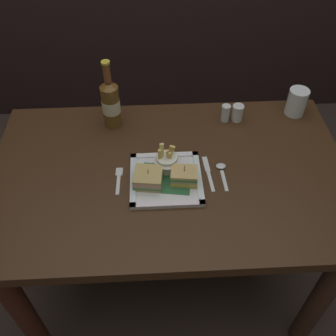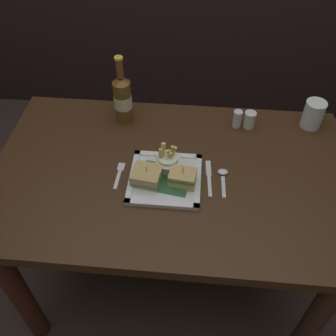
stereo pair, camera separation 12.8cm
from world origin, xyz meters
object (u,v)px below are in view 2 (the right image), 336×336
water_glass (313,116)px  knife (209,176)px  sandwich_half_left (147,176)px  beer_bottle (123,98)px  spoon (223,176)px  pepper_shaker (249,121)px  fork (119,174)px  fries_cup (168,160)px  salt_shaker (237,120)px  dining_table (171,197)px  square_plate (165,179)px  sandwich_half_right (182,178)px

water_glass → knife: water_glass is taller
sandwich_half_left → beer_bottle: bearing=112.2°
spoon → pepper_shaker: bearing=69.8°
fork → knife: bearing=3.0°
fries_cup → sandwich_half_left: bearing=-136.2°
beer_bottle → water_glass: bearing=2.5°
salt_shaker → pepper_shaker: 0.05m
dining_table → spoon: (0.18, -0.01, 0.14)m
square_plate → beer_bottle: bearing=121.8°
water_glass → pepper_shaker: water_glass is taller
fries_cup → fork: fries_cup is taller
square_plate → fork: 0.16m
beer_bottle → fork: beer_bottle is taller
beer_bottle → fork: 0.31m
fries_cup → fork: size_ratio=0.90×
sandwich_half_left → fork: size_ratio=0.85×
water_glass → fork: (-0.70, -0.33, -0.05)m
pepper_shaker → dining_table: bearing=-136.2°
water_glass → knife: (-0.39, -0.31, -0.05)m
sandwich_half_right → fries_cup: bearing=131.3°
water_glass → spoon: 0.46m
fork → spoon: spoon is taller
square_plate → spoon: bearing=10.3°
knife → pepper_shaker: 0.32m
spoon → square_plate: bearing=-169.7°
dining_table → pepper_shaker: pepper_shaker is taller
dining_table → salt_shaker: (0.23, 0.27, 0.17)m
fries_cup → knife: 0.15m
dining_table → spoon: bearing=-1.6°
square_plate → knife: size_ratio=1.47×
sandwich_half_left → salt_shaker: (0.31, 0.32, -0.00)m
water_glass → fork: water_glass is taller
square_plate → beer_bottle: beer_bottle is taller
square_plate → salt_shaker: 0.40m
dining_table → beer_bottle: size_ratio=4.54×
water_glass → spoon: bearing=-138.1°
sandwich_half_right → beer_bottle: 0.42m
salt_shaker → fork: bearing=-144.3°
water_glass → pepper_shaker: (-0.24, -0.03, -0.02)m
beer_bottle → pepper_shaker: size_ratio=4.06×
sandwich_half_right → knife: size_ratio=0.57×
fries_cup → water_glass: fries_cup is taller
dining_table → sandwich_half_right: 0.18m
sandwich_half_right → pepper_shaker: 0.40m
knife → salt_shaker: 0.30m
fork → salt_shaker: 0.51m
sandwich_half_right → fork: sandwich_half_right is taller
dining_table → salt_shaker: size_ratio=17.89×
beer_bottle → pepper_shaker: (0.49, 0.00, -0.07)m
square_plate → knife: 0.15m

